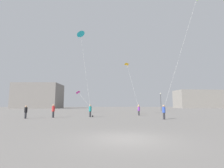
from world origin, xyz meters
TOP-DOWN VIEW (x-y plane):
  - ground_plane at (0.00, 0.00)m, footprint 300.00×300.00m
  - person_in_teal at (-3.42, 15.24)m, footprint 0.39×0.39m
  - person_in_black at (-11.42, 12.87)m, footprint 0.36×0.36m
  - person_in_grey at (-4.93, 30.04)m, footprint 0.38×0.38m
  - person_in_yellow at (5.23, 23.64)m, footprint 0.40×0.40m
  - person_in_purple at (4.27, 18.47)m, footprint 0.37×0.37m
  - person_in_red at (-8.40, 14.34)m, footprint 0.40×0.40m
  - person_in_blue at (5.89, 11.13)m, footprint 0.38×0.38m
  - kite_amber_delta at (4.03, 31.34)m, footprint 1.88×8.53m
  - kite_cyan_diamond at (-5.20, 15.94)m, footprint 2.64×1.72m
  - kite_magenta_diamond at (-8.84, 35.49)m, footprint 4.68×6.26m
  - building_left_hall at (-37.00, 78.40)m, footprint 22.71×15.20m
  - building_centre_hall at (53.00, 85.21)m, footprint 27.72×12.76m
  - lamppost_east at (14.69, 38.59)m, footprint 0.36×0.36m
  - handbag_beside_flyer at (-3.07, 15.34)m, footprint 0.22×0.35m

SIDE VIEW (x-z plane):
  - ground_plane at x=0.00m, z-range 0.00..0.00m
  - handbag_beside_flyer at x=-3.07m, z-range 0.00..0.24m
  - person_in_black at x=-11.42m, z-range 0.08..1.75m
  - person_in_purple at x=4.27m, z-range 0.08..1.76m
  - person_in_grey at x=-4.93m, z-range 0.08..1.83m
  - person_in_blue at x=5.89m, z-range 0.08..1.84m
  - person_in_teal at x=-3.42m, z-range 0.09..1.87m
  - person_in_yellow at x=5.23m, z-range 0.09..1.91m
  - person_in_red at x=-8.40m, z-range 0.09..1.93m
  - lamppost_east at x=14.69m, z-range 0.87..6.13m
  - building_centre_hall at x=53.00m, z-range 0.00..10.24m
  - kite_magenta_diamond at x=-8.84m, z-range 3.01..7.28m
  - building_left_hall at x=-37.00m, z-range 0.00..12.73m
  - kite_amber_delta at x=4.03m, z-range 6.16..17.12m
  - kite_cyan_diamond at x=-5.20m, z-range 6.81..18.82m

